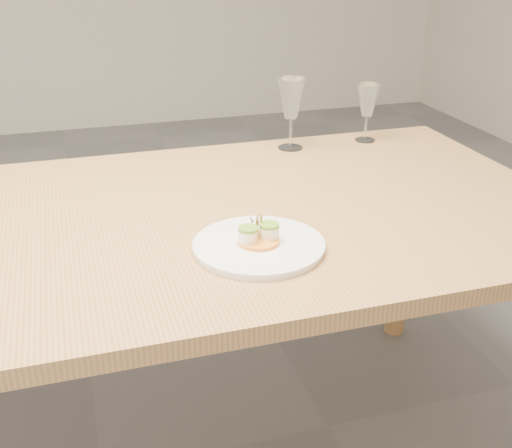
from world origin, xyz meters
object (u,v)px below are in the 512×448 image
object	(u,v)px
dining_table	(72,255)
wine_glass_3	(368,102)
wine_glass_2	(291,100)
dinner_plate	(259,244)

from	to	relation	value
dining_table	wine_glass_3	distance (m)	1.03
dining_table	wine_glass_2	xyz separation A→B (m)	(0.67, 0.40, 0.22)
wine_glass_3	dining_table	bearing A→B (deg)	-156.32
dinner_plate	wine_glass_3	world-z (taller)	wine_glass_3
wine_glass_3	wine_glass_2	bearing A→B (deg)	-178.99
wine_glass_2	wine_glass_3	xyz separation A→B (m)	(0.25, 0.00, -0.02)
dining_table	wine_glass_3	size ratio (longest dim) A/B	13.33
dining_table	dinner_plate	distance (m)	0.45
dinner_plate	wine_glass_2	bearing A→B (deg)	64.79
dining_table	dinner_plate	xyz separation A→B (m)	(0.38, -0.23, 0.08)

